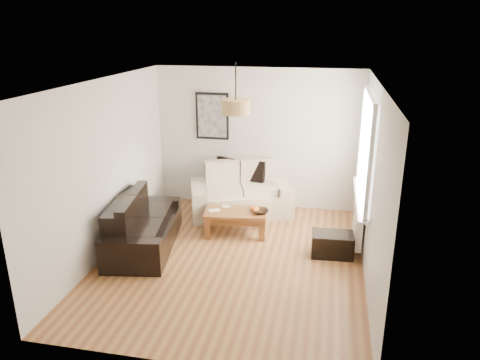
% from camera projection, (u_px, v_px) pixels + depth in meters
% --- Properties ---
extents(floor, '(4.50, 4.50, 0.00)m').
position_uv_depth(floor, '(232.00, 259.00, 6.77)').
color(floor, brown).
rests_on(floor, ground).
extents(ceiling, '(3.80, 4.50, 0.00)m').
position_uv_depth(ceiling, '(231.00, 82.00, 5.93)').
color(ceiling, white).
rests_on(ceiling, floor).
extents(wall_back, '(3.80, 0.04, 2.60)m').
position_uv_depth(wall_back, '(258.00, 139.00, 8.44)').
color(wall_back, silver).
rests_on(wall_back, floor).
extents(wall_front, '(3.80, 0.04, 2.60)m').
position_uv_depth(wall_front, '(180.00, 251.00, 4.27)').
color(wall_front, silver).
rests_on(wall_front, floor).
extents(wall_left, '(0.04, 4.50, 2.60)m').
position_uv_depth(wall_left, '(106.00, 169.00, 6.71)').
color(wall_left, silver).
rests_on(wall_left, floor).
extents(wall_right, '(0.04, 4.50, 2.60)m').
position_uv_depth(wall_right, '(372.00, 186.00, 6.00)').
color(wall_right, silver).
rests_on(wall_right, floor).
extents(window_bay, '(0.14, 1.90, 1.60)m').
position_uv_depth(window_bay, '(367.00, 148.00, 6.65)').
color(window_bay, white).
rests_on(window_bay, wall_right).
extents(radiator, '(0.10, 0.90, 0.52)m').
position_uv_depth(radiator, '(358.00, 224.00, 7.05)').
color(radiator, white).
rests_on(radiator, wall_right).
extents(poster, '(0.62, 0.04, 0.87)m').
position_uv_depth(poster, '(212.00, 116.00, 8.44)').
color(poster, black).
rests_on(poster, wall_back).
extents(pendant_shade, '(0.40, 0.40, 0.20)m').
position_uv_depth(pendant_shade, '(236.00, 107.00, 6.33)').
color(pendant_shade, tan).
rests_on(pendant_shade, ceiling).
extents(loveseat_cream, '(2.02, 1.51, 0.89)m').
position_uv_depth(loveseat_cream, '(241.00, 190.00, 8.32)').
color(loveseat_cream, beige).
rests_on(loveseat_cream, floor).
extents(sofa_leather, '(1.15, 1.92, 0.78)m').
position_uv_depth(sofa_leather, '(143.00, 224.00, 7.04)').
color(sofa_leather, black).
rests_on(sofa_leather, floor).
extents(coffee_table, '(1.06, 0.67, 0.41)m').
position_uv_depth(coffee_table, '(236.00, 223.00, 7.54)').
color(coffee_table, brown).
rests_on(coffee_table, floor).
extents(ottoman, '(0.64, 0.43, 0.35)m').
position_uv_depth(ottoman, '(332.00, 244.00, 6.86)').
color(ottoman, black).
rests_on(ottoman, floor).
extents(cushion_left, '(0.43, 0.29, 0.41)m').
position_uv_depth(cushion_left, '(226.00, 169.00, 8.48)').
color(cushion_left, black).
rests_on(cushion_left, loveseat_cream).
extents(cushion_right, '(0.41, 0.21, 0.39)m').
position_uv_depth(cushion_right, '(255.00, 171.00, 8.38)').
color(cushion_right, black).
rests_on(cushion_right, loveseat_cream).
extents(fruit_bowl, '(0.30, 0.30, 0.06)m').
position_uv_depth(fruit_bowl, '(261.00, 212.00, 7.37)').
color(fruit_bowl, black).
rests_on(fruit_bowl, coffee_table).
extents(orange_a, '(0.08, 0.08, 0.07)m').
position_uv_depth(orange_a, '(255.00, 210.00, 7.43)').
color(orange_a, orange).
rests_on(orange_a, fruit_bowl).
extents(orange_b, '(0.08, 0.08, 0.07)m').
position_uv_depth(orange_b, '(257.00, 209.00, 7.45)').
color(orange_b, orange).
rests_on(orange_b, fruit_bowl).
extents(orange_c, '(0.06, 0.06, 0.06)m').
position_uv_depth(orange_c, '(252.00, 208.00, 7.51)').
color(orange_c, '#EB5113').
rests_on(orange_c, fruit_bowl).
extents(papers, '(0.22, 0.19, 0.01)m').
position_uv_depth(papers, '(214.00, 210.00, 7.50)').
color(papers, silver).
rests_on(papers, coffee_table).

